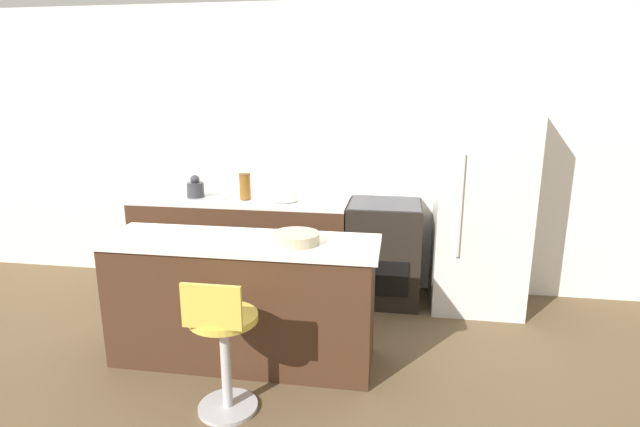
% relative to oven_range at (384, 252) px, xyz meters
% --- Properties ---
extents(ground_plane, '(14.00, 14.00, 0.00)m').
position_rel_oven_range_xyz_m(ground_plane, '(-1.01, -0.32, -0.45)').
color(ground_plane, brown).
extents(wall_back, '(8.00, 0.06, 2.60)m').
position_rel_oven_range_xyz_m(wall_back, '(-1.01, 0.33, 0.85)').
color(wall_back, white).
rests_on(wall_back, ground_plane).
extents(back_counter, '(1.96, 0.60, 0.89)m').
position_rel_oven_range_xyz_m(back_counter, '(-1.31, 0.00, -0.00)').
color(back_counter, '#422819').
rests_on(back_counter, ground_plane).
extents(kitchen_island, '(1.87, 0.56, 0.89)m').
position_rel_oven_range_xyz_m(kitchen_island, '(-0.93, -1.20, -0.00)').
color(kitchen_island, '#422819').
rests_on(kitchen_island, ground_plane).
extents(oven_range, '(0.63, 0.61, 0.89)m').
position_rel_oven_range_xyz_m(oven_range, '(0.00, 0.00, 0.00)').
color(oven_range, black).
rests_on(oven_range, ground_plane).
extents(refrigerator, '(0.75, 0.65, 1.84)m').
position_rel_oven_range_xyz_m(refrigerator, '(0.80, -0.01, 0.47)').
color(refrigerator, silver).
rests_on(refrigerator, ground_plane).
extents(stool_chair, '(0.39, 0.39, 0.87)m').
position_rel_oven_range_xyz_m(stool_chair, '(-0.85, -1.79, -0.01)').
color(stool_chair, '#B7B7BC').
rests_on(stool_chair, ground_plane).
extents(kettle, '(0.16, 0.16, 0.21)m').
position_rel_oven_range_xyz_m(kettle, '(-1.72, -0.04, 0.53)').
color(kettle, '#333338').
rests_on(kettle, back_counter).
extents(mixing_bowl, '(0.26, 0.26, 0.10)m').
position_rel_oven_range_xyz_m(mixing_bowl, '(-0.90, -0.04, 0.50)').
color(mixing_bowl, white).
rests_on(mixing_bowl, back_counter).
extents(canister_jar, '(0.11, 0.11, 0.23)m').
position_rel_oven_range_xyz_m(canister_jar, '(-1.25, -0.04, 0.56)').
color(canister_jar, brown).
rests_on(canister_jar, back_counter).
extents(fruit_bowl, '(0.31, 0.31, 0.07)m').
position_rel_oven_range_xyz_m(fruit_bowl, '(-0.54, -1.22, 0.48)').
color(fruit_bowl, '#C1B28E').
rests_on(fruit_bowl, kitchen_island).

